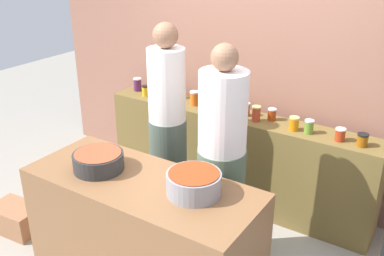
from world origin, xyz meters
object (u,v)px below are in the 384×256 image
preserve_jar_4 (194,98)px  cook_with_tongs (168,137)px  preserve_jar_2 (160,90)px  preserve_jar_3 (177,92)px  preserve_jar_1 (145,91)px  preserve_jar_7 (246,109)px  preserve_jar_8 (256,114)px  preserve_jar_11 (309,127)px  preserve_jar_12 (340,135)px  preserve_jar_5 (203,103)px  preserve_jar_13 (362,140)px  preserve_jar_6 (217,102)px  cooking_pot_left (98,161)px  preserve_jar_9 (272,114)px  preserve_jar_0 (138,84)px  cook_in_cap (221,171)px  cooking_pot_center (194,183)px  bread_crate (16,218)px  preserve_jar_10 (294,124)px

preserve_jar_4 → cook_with_tongs: cook_with_tongs is taller
preserve_jar_2 → preserve_jar_3: bearing=8.1°
preserve_jar_1 → preserve_jar_7: bearing=3.6°
preserve_jar_8 → preserve_jar_1: bearing=-179.7°
preserve_jar_11 → preserve_jar_2: bearing=177.1°
preserve_jar_1 → preserve_jar_12: preserve_jar_1 is taller
preserve_jar_5 → preserve_jar_13: (1.46, 0.01, -0.02)m
preserve_jar_6 → cook_with_tongs: (-0.11, -0.66, -0.14)m
cooking_pot_left → preserve_jar_5: bearing=88.1°
preserve_jar_9 → cooking_pot_left: same height
preserve_jar_0 → preserve_jar_12: size_ratio=1.28×
preserve_jar_6 → preserve_jar_8: 0.45m
preserve_jar_9 → preserve_jar_0: bearing=-179.4°
preserve_jar_6 → cook_in_cap: size_ratio=0.08×
preserve_jar_1 → cook_with_tongs: bearing=-39.4°
cooking_pot_center → cook_in_cap: cook_in_cap is taller
preserve_jar_7 → preserve_jar_9: bearing=8.3°
preserve_jar_12 → preserve_jar_2: bearing=177.3°
preserve_jar_1 → preserve_jar_13: (2.18, -0.00, -0.00)m
bread_crate → cook_in_cap: bearing=21.1°
preserve_jar_7 → preserve_jar_5: bearing=-168.0°
preserve_jar_7 → bread_crate: bearing=-133.8°
preserve_jar_1 → preserve_jar_7: 1.12m
preserve_jar_0 → preserve_jar_7: 1.30m
preserve_jar_0 → bread_crate: size_ratio=0.32×
cooking_pot_left → cook_in_cap: (0.69, 0.58, -0.14)m
preserve_jar_0 → cook_with_tongs: cook_with_tongs is taller
preserve_jar_1 → preserve_jar_9: 1.37m
preserve_jar_0 → preserve_jar_10: (1.79, -0.09, -0.01)m
preserve_jar_0 → cook_in_cap: cook_in_cap is taller
cook_with_tongs → preserve_jar_4: bearing=101.9°
preserve_jar_11 → preserve_jar_12: preserve_jar_11 is taller
preserve_jar_0 → preserve_jar_11: preserve_jar_0 is taller
preserve_jar_6 → cook_in_cap: bearing=-58.2°
preserve_jar_1 → preserve_jar_9: preserve_jar_1 is taller
preserve_jar_12 → preserve_jar_9: bearing=170.6°
cooking_pot_center → preserve_jar_5: bearing=119.2°
cooking_pot_left → cook_with_tongs: (0.03, 0.81, -0.11)m
preserve_jar_2 → preserve_jar_10: 1.50m
bread_crate → preserve_jar_6: bearing=53.0°
preserve_jar_12 → cooking_pot_left: 1.92m
preserve_jar_2 → preserve_jar_6: bearing=-0.5°
cooking_pot_left → preserve_jar_8: bearing=67.2°
preserve_jar_11 → preserve_jar_12: 0.26m
preserve_jar_2 → preserve_jar_7: 1.00m
preserve_jar_11 → preserve_jar_7: bearing=174.2°
preserve_jar_9 → preserve_jar_10: bearing=-23.4°
preserve_jar_11 → preserve_jar_10: bearing=-175.6°
preserve_jar_0 → preserve_jar_4: 0.75m
preserve_jar_8 → cooking_pot_left: preserve_jar_8 is taller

